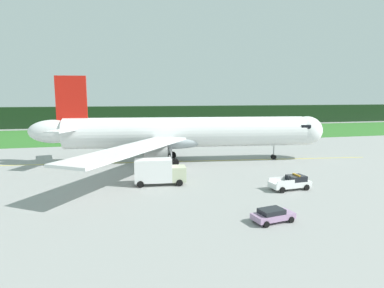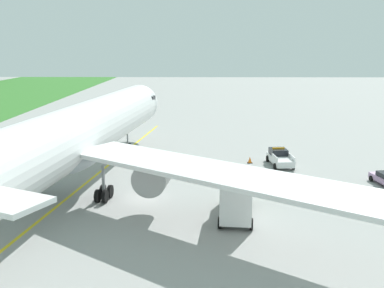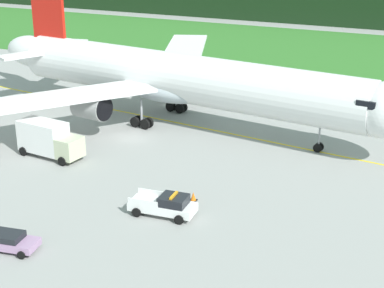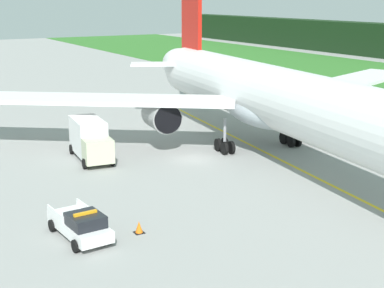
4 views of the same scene
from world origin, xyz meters
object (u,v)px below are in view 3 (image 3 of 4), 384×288
at_px(catering_truck, 49,139).
at_px(staff_car, 9,241).
at_px(airliner, 177,78).
at_px(apron_cone, 193,196).
at_px(ops_pickup_truck, 165,205).

bearing_deg(catering_truck, staff_car, -61.49).
distance_m(airliner, catering_truck, 16.67).
xyz_separation_m(catering_truck, staff_car, (8.64, -15.90, -1.16)).
relative_size(airliner, apron_cone, 70.97).
xyz_separation_m(ops_pickup_truck, catering_truck, (-16.27, 6.45, 0.95)).
xyz_separation_m(airliner, catering_truck, (-6.80, -14.83, -3.42)).
bearing_deg(apron_cone, catering_truck, 169.85).
xyz_separation_m(catering_truck, apron_cone, (17.17, -3.07, -1.49)).
bearing_deg(staff_car, apron_cone, 56.35).
relative_size(airliner, ops_pickup_truck, 9.83).
distance_m(catering_truck, apron_cone, 17.51).
distance_m(ops_pickup_truck, staff_car, 12.15).
bearing_deg(ops_pickup_truck, airliner, 113.98).
relative_size(catering_truck, staff_car, 1.64).
height_order(ops_pickup_truck, apron_cone, ops_pickup_truck).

